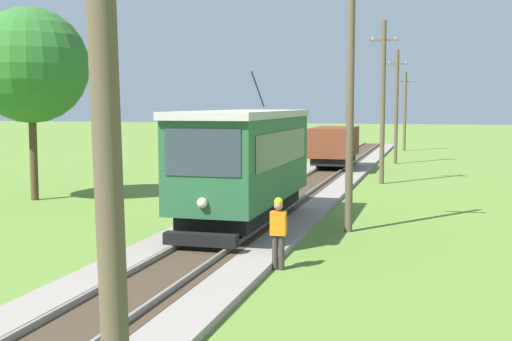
# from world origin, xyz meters

# --- Properties ---
(red_tram) EXTENTS (2.60, 8.54, 4.79)m
(red_tram) POSITION_xyz_m (0.00, 15.20, 2.19)
(red_tram) COLOR #235633
(red_tram) RESTS_ON rail_right
(freight_car) EXTENTS (2.40, 5.20, 2.31)m
(freight_car) POSITION_xyz_m (0.00, 34.54, 1.56)
(freight_car) COLOR brown
(freight_car) RESTS_ON rail_right
(utility_pole_foreground) EXTENTS (1.40, 0.52, 7.08)m
(utility_pole_foreground) POSITION_xyz_m (3.28, -0.23, 3.64)
(utility_pole_foreground) COLOR brown
(utility_pole_foreground) RESTS_ON ground
(utility_pole_near_tram) EXTENTS (1.40, 0.27, 8.31)m
(utility_pole_near_tram) POSITION_xyz_m (3.28, 15.69, 4.25)
(utility_pole_near_tram) COLOR brown
(utility_pole_near_tram) RESTS_ON ground
(utility_pole_mid) EXTENTS (1.40, 0.35, 8.14)m
(utility_pole_mid) POSITION_xyz_m (3.28, 28.77, 4.17)
(utility_pole_mid) COLOR brown
(utility_pole_mid) RESTS_ON ground
(utility_pole_far) EXTENTS (1.40, 0.27, 7.59)m
(utility_pole_far) POSITION_xyz_m (3.28, 40.56, 3.89)
(utility_pole_far) COLOR brown
(utility_pole_far) RESTS_ON ground
(utility_pole_distant) EXTENTS (1.40, 0.45, 6.72)m
(utility_pole_distant) POSITION_xyz_m (3.28, 53.22, 3.46)
(utility_pole_distant) COLOR brown
(utility_pole_distant) RESTS_ON ground
(track_worker) EXTENTS (0.39, 0.25, 1.78)m
(track_worker) POSITION_xyz_m (2.24, 10.37, 0.98)
(track_worker) COLOR #38332D
(track_worker) RESTS_ON ground
(tree_left_near) EXTENTS (4.77, 4.77, 8.00)m
(tree_left_near) POSITION_xyz_m (-10.37, 19.24, 5.60)
(tree_left_near) COLOR #4C3823
(tree_left_near) RESTS_ON ground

